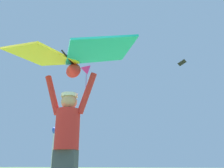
# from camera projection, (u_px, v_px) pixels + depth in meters

# --- Properties ---
(kite_flyer_person) EXTENTS (0.81, 0.41, 1.92)m
(kite_flyer_person) POSITION_uv_depth(u_px,v_px,m) (67.00, 141.00, 3.22)
(kite_flyer_person) COLOR #424751
(kite_flyer_person) RESTS_ON ground
(held_stunt_kite) EXTENTS (2.07, 1.30, 0.43)m
(held_stunt_kite) POSITION_uv_depth(u_px,v_px,m) (70.00, 56.00, 3.54)
(held_stunt_kite) COLOR black
(distant_kite_magenta_low_left) EXTENTS (1.70, 1.89, 2.91)m
(distant_kite_magenta_low_left) POSITION_uv_depth(u_px,v_px,m) (86.00, 71.00, 26.58)
(distant_kite_magenta_low_left) COLOR #DB2393
(distant_kite_black_low_right) EXTENTS (0.86, 0.91, 0.42)m
(distant_kite_black_low_right) POSITION_uv_depth(u_px,v_px,m) (182.00, 62.00, 19.24)
(distant_kite_black_low_right) COLOR black
(marker_flag) EXTENTS (0.30, 0.24, 1.97)m
(marker_flag) POSITION_uv_depth(u_px,v_px,m) (56.00, 134.00, 8.62)
(marker_flag) COLOR silver
(marker_flag) RESTS_ON ground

